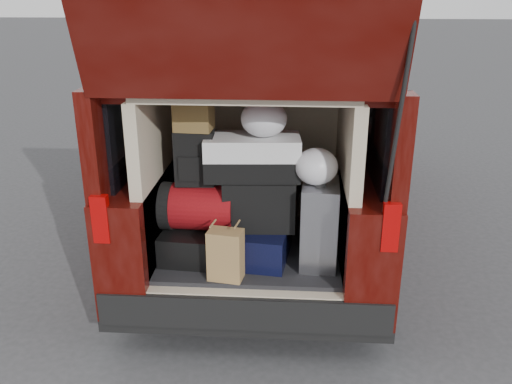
# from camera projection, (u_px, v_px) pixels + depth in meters

# --- Properties ---
(ground) EXTENTS (80.00, 80.00, 0.00)m
(ground) POSITION_uv_depth(u_px,v_px,m) (249.00, 334.00, 3.87)
(ground) COLOR #323234
(ground) RESTS_ON ground
(minivan) EXTENTS (1.90, 5.35, 2.77)m
(minivan) POSITION_uv_depth(u_px,v_px,m) (263.00, 141.00, 5.28)
(minivan) COLOR black
(minivan) RESTS_ON ground
(load_floor) EXTENTS (1.24, 1.05, 0.55)m
(load_floor) POSITION_uv_depth(u_px,v_px,m) (251.00, 281.00, 4.03)
(load_floor) COLOR black
(load_floor) RESTS_ON ground
(black_hardshell) EXTENTS (0.42, 0.55, 0.21)m
(black_hardshell) POSITION_uv_depth(u_px,v_px,m) (193.00, 240.00, 3.81)
(black_hardshell) COLOR black
(black_hardshell) RESTS_ON load_floor
(navy_hardshell) EXTENTS (0.49, 0.58, 0.23)m
(navy_hardshell) POSITION_uv_depth(u_px,v_px,m) (257.00, 241.00, 3.77)
(navy_hardshell) COLOR black
(navy_hardshell) RESTS_ON load_floor
(silver_roller) EXTENTS (0.26, 0.40, 0.57)m
(silver_roller) POSITION_uv_depth(u_px,v_px,m) (319.00, 224.00, 3.63)
(silver_roller) COLOR white
(silver_roller) RESTS_ON load_floor
(kraft_bag) EXTENTS (0.24, 0.17, 0.34)m
(kraft_bag) POSITION_uv_depth(u_px,v_px,m) (226.00, 255.00, 3.47)
(kraft_bag) COLOR #A67C4B
(kraft_bag) RESTS_ON load_floor
(red_duffel) EXTENTS (0.51, 0.35, 0.32)m
(red_duffel) POSITION_uv_depth(u_px,v_px,m) (198.00, 206.00, 3.70)
(red_duffel) COLOR maroon
(red_duffel) RESTS_ON black_hardshell
(black_soft_case) EXTENTS (0.49, 0.31, 0.35)m
(black_soft_case) POSITION_uv_depth(u_px,v_px,m) (259.00, 203.00, 3.68)
(black_soft_case) COLOR black
(black_soft_case) RESTS_ON navy_hardshell
(backpack) EXTENTS (0.27, 0.17, 0.37)m
(backpack) POSITION_uv_depth(u_px,v_px,m) (195.00, 157.00, 3.59)
(backpack) COLOR black
(backpack) RESTS_ON red_duffel
(twotone_duffel) EXTENTS (0.65, 0.37, 0.28)m
(twotone_duffel) POSITION_uv_depth(u_px,v_px,m) (252.00, 157.00, 3.60)
(twotone_duffel) COLOR white
(twotone_duffel) RESTS_ON black_soft_case
(grocery_sack_lower) EXTENTS (0.25, 0.21, 0.22)m
(grocery_sack_lower) POSITION_uv_depth(u_px,v_px,m) (194.00, 113.00, 3.50)
(grocery_sack_lower) COLOR brown
(grocery_sack_lower) RESTS_ON backpack
(plastic_bag_center) EXTENTS (0.35, 0.33, 0.24)m
(plastic_bag_center) POSITION_uv_depth(u_px,v_px,m) (264.00, 119.00, 3.49)
(plastic_bag_center) COLOR white
(plastic_bag_center) RESTS_ON twotone_duffel
(plastic_bag_right) EXTENTS (0.29, 0.27, 0.24)m
(plastic_bag_right) POSITION_uv_depth(u_px,v_px,m) (316.00, 167.00, 3.47)
(plastic_bag_right) COLOR white
(plastic_bag_right) RESTS_ON silver_roller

